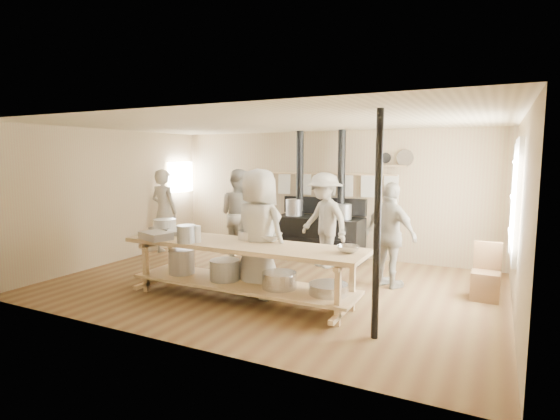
% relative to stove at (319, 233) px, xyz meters
% --- Properties ---
extents(ground, '(7.00, 7.00, 0.00)m').
position_rel_stove_xyz_m(ground, '(0.01, -2.12, -0.52)').
color(ground, brown).
rests_on(ground, ground).
extents(room_shell, '(7.00, 7.00, 7.00)m').
position_rel_stove_xyz_m(room_shell, '(0.01, -2.12, 1.10)').
color(room_shell, tan).
rests_on(room_shell, ground).
extents(window_right, '(0.09, 1.50, 1.65)m').
position_rel_stove_xyz_m(window_right, '(3.48, -1.52, 0.98)').
color(window_right, beige).
rests_on(window_right, ground).
extents(left_opening, '(0.00, 0.90, 0.90)m').
position_rel_stove_xyz_m(left_opening, '(-3.44, -0.12, 1.08)').
color(left_opening, white).
rests_on(left_opening, ground).
extents(stove, '(1.90, 0.75, 2.60)m').
position_rel_stove_xyz_m(stove, '(0.00, 0.00, 0.00)').
color(stove, black).
rests_on(stove, ground).
extents(towel_rail, '(3.00, 0.04, 0.47)m').
position_rel_stove_xyz_m(towel_rail, '(0.01, 0.28, 1.04)').
color(towel_rail, tan).
rests_on(towel_rail, ground).
extents(back_wall_shelf, '(0.63, 0.14, 0.32)m').
position_rel_stove_xyz_m(back_wall_shelf, '(1.47, 0.32, 1.48)').
color(back_wall_shelf, tan).
rests_on(back_wall_shelf, ground).
extents(prep_table, '(3.60, 0.90, 0.85)m').
position_rel_stove_xyz_m(prep_table, '(-0.00, -3.02, -0.00)').
color(prep_table, tan).
rests_on(prep_table, ground).
extents(support_post, '(0.08, 0.08, 2.60)m').
position_rel_stove_xyz_m(support_post, '(2.06, -3.47, 0.78)').
color(support_post, black).
rests_on(support_post, ground).
extents(cook_far_left, '(0.69, 0.47, 1.81)m').
position_rel_stove_xyz_m(cook_far_left, '(-3.14, -1.06, 0.39)').
color(cook_far_left, '#B0A99C').
rests_on(cook_far_left, ground).
extents(cook_left, '(1.00, 0.84, 1.83)m').
position_rel_stove_xyz_m(cook_left, '(-1.40, -0.82, 0.39)').
color(cook_left, '#B0A99C').
rests_on(cook_left, ground).
extents(cook_center, '(1.04, 0.78, 1.91)m').
position_rel_stove_xyz_m(cook_center, '(0.13, -2.73, 0.43)').
color(cook_center, '#B0A99C').
rests_on(cook_center, ground).
extents(cook_right, '(1.06, 0.83, 1.68)m').
position_rel_stove_xyz_m(cook_right, '(1.76, -1.39, 0.32)').
color(cook_right, '#B0A99C').
rests_on(cook_right, ground).
extents(cook_by_window, '(1.33, 1.12, 1.78)m').
position_rel_stove_xyz_m(cook_by_window, '(0.36, -0.65, 0.37)').
color(cook_by_window, '#B0A99C').
rests_on(cook_by_window, ground).
extents(chair, '(0.40, 0.40, 0.83)m').
position_rel_stove_xyz_m(chair, '(3.16, -1.38, -0.28)').
color(chair, brown).
rests_on(chair, ground).
extents(bowl_white_a, '(0.47, 0.47, 0.09)m').
position_rel_stove_xyz_m(bowl_white_a, '(-1.20, -2.93, 0.37)').
color(bowl_white_a, white).
rests_on(bowl_white_a, prep_table).
extents(bowl_steel_a, '(0.46, 0.46, 0.11)m').
position_rel_stove_xyz_m(bowl_steel_a, '(-1.54, -2.99, 0.38)').
color(bowl_steel_a, silver).
rests_on(bowl_steel_a, prep_table).
extents(bowl_white_b, '(0.48, 0.48, 0.10)m').
position_rel_stove_xyz_m(bowl_white_b, '(0.25, -2.69, 0.38)').
color(bowl_white_b, white).
rests_on(bowl_white_b, prep_table).
extents(bowl_steel_b, '(0.36, 0.36, 0.09)m').
position_rel_stove_xyz_m(bowl_steel_b, '(1.56, -2.93, 0.37)').
color(bowl_steel_b, silver).
rests_on(bowl_steel_b, prep_table).
extents(roasting_pan, '(0.57, 0.47, 0.11)m').
position_rel_stove_xyz_m(roasting_pan, '(-1.30, -3.35, 0.38)').
color(roasting_pan, '#B2B2B7').
rests_on(roasting_pan, prep_table).
extents(mixing_bowl_large, '(0.47, 0.47, 0.13)m').
position_rel_stove_xyz_m(mixing_bowl_large, '(-0.02, -2.69, 0.40)').
color(mixing_bowl_large, silver).
rests_on(mixing_bowl_large, prep_table).
extents(bucket_galv, '(0.32, 0.32, 0.25)m').
position_rel_stove_xyz_m(bucket_galv, '(-0.72, -3.35, 0.45)').
color(bucket_galv, gray).
rests_on(bucket_galv, prep_table).
extents(deep_bowl_enamel, '(0.43, 0.43, 0.22)m').
position_rel_stove_xyz_m(deep_bowl_enamel, '(-1.54, -2.86, 0.44)').
color(deep_bowl_enamel, white).
rests_on(deep_bowl_enamel, prep_table).
extents(pitcher, '(0.19, 0.19, 0.24)m').
position_rel_stove_xyz_m(pitcher, '(-0.62, -3.26, 0.45)').
color(pitcher, white).
rests_on(pitcher, prep_table).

